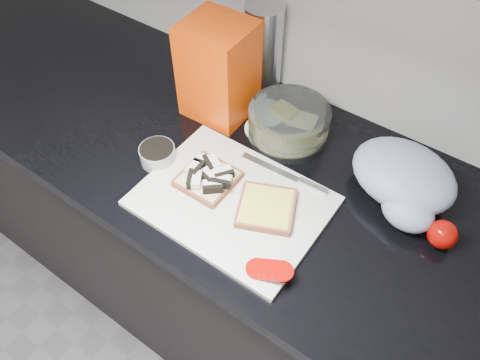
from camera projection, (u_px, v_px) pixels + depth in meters
name	position (u px, v px, depth m)	size (l,w,h in m)	color
base_cabinet	(279.00, 282.00, 1.43)	(3.50, 0.60, 0.86)	black
countertop	(291.00, 190.00, 1.09)	(3.50, 0.64, 0.04)	black
cutting_board	(232.00, 201.00, 1.03)	(0.40, 0.30, 0.01)	silver
bread_left	(208.00, 177.00, 1.05)	(0.12, 0.12, 0.04)	beige
bread_right	(266.00, 208.00, 1.00)	(0.16, 0.16, 0.02)	beige
tomato_slices	(269.00, 270.00, 0.90)	(0.10, 0.07, 0.02)	#980803
knife	(295.00, 178.00, 1.06)	(0.22, 0.03, 0.01)	#BCBCC1
seed_tub	(158.00, 154.00, 1.10)	(0.08, 0.08, 0.04)	#999E9E
tub_lid	(264.00, 129.00, 1.18)	(0.10, 0.10, 0.01)	silver
glass_bowl	(289.00, 123.00, 1.14)	(0.20, 0.20, 0.08)	silver
bread_bag	(219.00, 70.00, 1.14)	(0.16, 0.15, 0.25)	red
steel_canister	(263.00, 48.00, 1.21)	(0.10, 0.10, 0.24)	#ABABAF
grocery_bag	(404.00, 180.00, 1.01)	(0.26, 0.24, 0.10)	#A4AFCA
whole_tomatoes	(442.00, 235.00, 0.95)	(0.06, 0.06, 0.06)	#980803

